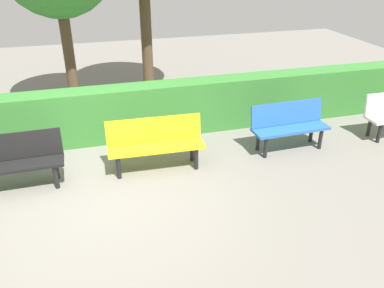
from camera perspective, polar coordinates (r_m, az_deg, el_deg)
ground_plane at (r=6.12m, az=-13.10°, el=-7.68°), size 21.18×21.18×0.00m
bench_blue at (r=7.39m, az=13.89°, el=2.83°), size 1.44×0.50×0.86m
bench_yellow at (r=6.55m, az=-5.32°, el=0.36°), size 1.61×0.51×0.86m
bench_black at (r=6.59m, az=-24.58°, el=-2.08°), size 1.49×0.48×0.86m
hedge_row at (r=7.72m, az=-6.72°, el=4.82°), size 17.18×0.51×1.03m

